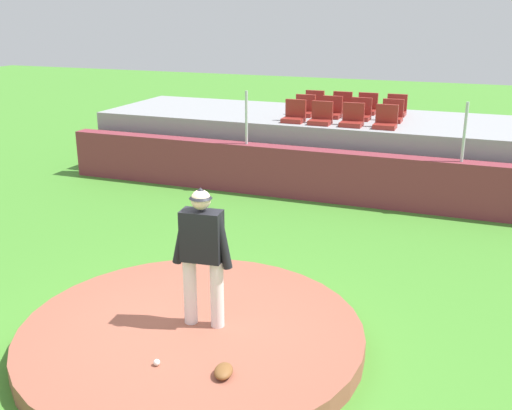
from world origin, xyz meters
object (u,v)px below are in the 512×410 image
at_px(stadium_chair_4, 304,109).
at_px(stadium_chair_11, 396,109).
at_px(pitcher, 202,247).
at_px(stadium_chair_3, 386,121).
at_px(stadium_chair_1, 321,117).
at_px(fielding_glove, 223,371).
at_px(stadium_chair_0, 294,115).
at_px(stadium_chair_5, 331,111).
at_px(baseball, 157,362).
at_px(stadium_chair_9, 341,106).
at_px(stadium_chair_6, 360,113).
at_px(stadium_chair_7, 392,115).
at_px(stadium_chair_8, 314,104).
at_px(stadium_chair_2, 352,119).
at_px(stadium_chair_10, 367,107).

distance_m(stadium_chair_4, stadium_chair_11, 2.25).
height_order(pitcher, stadium_chair_3, pitcher).
bearing_deg(stadium_chair_11, stadium_chair_1, 51.83).
relative_size(fielding_glove, stadium_chair_0, 0.60).
xyz_separation_m(stadium_chair_0, stadium_chair_5, (0.65, 0.88, 0.00)).
bearing_deg(pitcher, stadium_chair_5, 87.44).
distance_m(baseball, stadium_chair_9, 10.07).
height_order(pitcher, stadium_chair_6, pitcher).
relative_size(stadium_chair_0, stadium_chair_6, 1.00).
xyz_separation_m(pitcher, stadium_chair_7, (0.95, 8.09, 0.37)).
relative_size(stadium_chair_8, stadium_chair_9, 1.00).
height_order(stadium_chair_5, stadium_chair_6, same).
height_order(baseball, stadium_chair_9, stadium_chair_9).
bearing_deg(stadium_chair_3, stadium_chair_5, -31.53).
bearing_deg(stadium_chair_6, stadium_chair_11, -127.66).
height_order(stadium_chair_1, stadium_chair_2, same).
xyz_separation_m(stadium_chair_3, stadium_chair_5, (-1.44, 0.89, 0.00)).
xyz_separation_m(stadium_chair_4, stadium_chair_11, (2.08, 0.88, 0.00)).
bearing_deg(stadium_chair_5, stadium_chair_0, 53.38).
height_order(stadium_chair_0, stadium_chair_2, same).
distance_m(stadium_chair_3, stadium_chair_7, 0.88).
xyz_separation_m(stadium_chair_6, stadium_chair_10, (-0.02, 0.91, 0.00)).
relative_size(stadium_chair_4, stadium_chair_11, 1.00).
bearing_deg(stadium_chair_9, baseball, 92.02).
distance_m(stadium_chair_6, stadium_chair_7, 0.73).
relative_size(stadium_chair_5, stadium_chair_6, 1.00).
xyz_separation_m(baseball, stadium_chair_10, (0.29, 10.00, 1.36)).
height_order(stadium_chair_3, stadium_chair_4, same).
xyz_separation_m(stadium_chair_5, stadium_chair_9, (0.05, 0.86, 0.00)).
height_order(stadium_chair_2, stadium_chair_9, same).
xyz_separation_m(baseball, stadium_chair_6, (0.31, 9.09, 1.36)).
xyz_separation_m(stadium_chair_0, stadium_chair_8, (-0.02, 1.71, 0.00)).
height_order(stadium_chair_2, stadium_chair_3, same).
bearing_deg(stadium_chair_1, stadium_chair_6, -128.67).
bearing_deg(stadium_chair_6, stadium_chair_9, -53.19).
distance_m(stadium_chair_7, stadium_chair_11, 0.89).
relative_size(stadium_chair_0, stadium_chair_3, 1.00).
distance_m(stadium_chair_5, stadium_chair_10, 1.12).
xyz_separation_m(stadium_chair_2, stadium_chair_8, (-1.38, 1.73, 0.00)).
distance_m(stadium_chair_2, stadium_chair_7, 1.15).
xyz_separation_m(fielding_glove, stadium_chair_0, (-1.81, 8.15, 1.34)).
bearing_deg(fielding_glove, stadium_chair_11, 164.68).
relative_size(stadium_chair_1, stadium_chair_3, 1.00).
bearing_deg(stadium_chair_7, stadium_chair_5, -0.40).
bearing_deg(fielding_glove, stadium_chair_10, 168.81).
relative_size(pitcher, baseball, 23.90).
relative_size(baseball, stadium_chair_0, 0.15).
xyz_separation_m(stadium_chair_4, stadium_chair_7, (2.11, -0.01, 0.00)).
height_order(stadium_chair_3, stadium_chair_7, same).
bearing_deg(stadium_chair_8, stadium_chair_6, 148.20).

